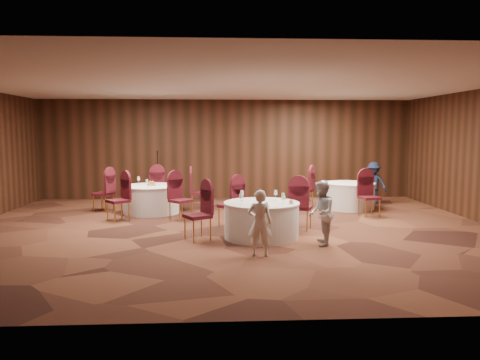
{
  "coord_description": "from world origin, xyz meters",
  "views": [
    {
      "loc": [
        -0.36,
        -10.2,
        2.19
      ],
      "look_at": [
        0.2,
        0.2,
        1.1
      ],
      "focal_mm": 35.0,
      "sensor_mm": 36.0,
      "label": 1
    }
  ],
  "objects": [
    {
      "name": "ground",
      "position": [
        0.0,
        0.0,
        0.0
      ],
      "size": [
        12.0,
        12.0,
        0.0
      ],
      "primitive_type": "plane",
      "color": "black",
      "rests_on": "ground"
    },
    {
      "name": "room_shell",
      "position": [
        0.0,
        0.0,
        1.96
      ],
      "size": [
        12.0,
        12.0,
        12.0
      ],
      "color": "silver",
      "rests_on": "ground"
    },
    {
      "name": "table_main",
      "position": [
        0.59,
        -0.77,
        0.38
      ],
      "size": [
        1.56,
        1.56,
        0.74
      ],
      "color": "silver",
      "rests_on": "ground"
    },
    {
      "name": "table_left",
      "position": [
        -2.06,
        2.34,
        0.38
      ],
      "size": [
        1.55,
        1.55,
        0.74
      ],
      "color": "silver",
      "rests_on": "ground"
    },
    {
      "name": "table_right",
      "position": [
        3.43,
        2.72,
        0.38
      ],
      "size": [
        1.43,
        1.43,
        0.74
      ],
      "color": "silver",
      "rests_on": "ground"
    },
    {
      "name": "chairs_main",
      "position": [
        0.28,
        -0.15,
        0.5
      ],
      "size": [
        2.97,
        1.98,
        1.0
      ],
      "color": "#400C14",
      "rests_on": "ground"
    },
    {
      "name": "chairs_left",
      "position": [
        -2.04,
        2.32,
        0.5
      ],
      "size": [
        3.21,
        3.07,
        1.0
      ],
      "color": "#400C14",
      "rests_on": "ground"
    },
    {
      "name": "chairs_right",
      "position": [
        2.91,
        2.3,
        0.5
      ],
      "size": [
        2.05,
        2.22,
        1.0
      ],
      "color": "#400C14",
      "rests_on": "ground"
    },
    {
      "name": "tabletop_main",
      "position": [
        0.74,
        -0.87,
        0.84
      ],
      "size": [
        1.12,
        1.09,
        0.22
      ],
      "color": "silver",
      "rests_on": "table_main"
    },
    {
      "name": "tabletop_left",
      "position": [
        -2.06,
        2.33,
        0.82
      ],
      "size": [
        0.91,
        0.8,
        0.22
      ],
      "color": "silver",
      "rests_on": "table_left"
    },
    {
      "name": "tabletop_right",
      "position": [
        3.67,
        2.46,
        0.9
      ],
      "size": [
        0.08,
        0.08,
        0.22
      ],
      "color": "silver",
      "rests_on": "table_right"
    },
    {
      "name": "mic_stand",
      "position": [
        -2.12,
        4.24,
        0.46
      ],
      "size": [
        0.24,
        0.24,
        1.59
      ],
      "color": "black",
      "rests_on": "ground"
    },
    {
      "name": "woman_a",
      "position": [
        0.42,
        -2.18,
        0.59
      ],
      "size": [
        0.47,
        0.35,
        1.18
      ],
      "primitive_type": "imported",
      "rotation": [
        0.0,
        0.0,
        2.97
      ],
      "color": "silver",
      "rests_on": "ground"
    },
    {
      "name": "woman_b",
      "position": [
        1.67,
        -1.46,
        0.63
      ],
      "size": [
        0.59,
        0.69,
        1.26
      ],
      "primitive_type": "imported",
      "rotation": [
        0.0,
        0.0,
        4.52
      ],
      "color": "silver",
      "rests_on": "ground"
    },
    {
      "name": "man_c",
      "position": [
        4.42,
        3.56,
        0.63
      ],
      "size": [
        0.92,
        0.9,
        1.27
      ],
      "primitive_type": "imported",
      "rotation": [
        0.0,
        0.0,
        5.53
      ],
      "color": "black",
      "rests_on": "ground"
    }
  ]
}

